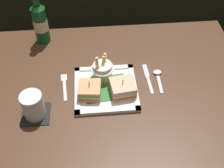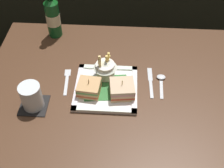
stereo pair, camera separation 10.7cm
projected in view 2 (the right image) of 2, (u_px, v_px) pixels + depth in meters
name	position (u px, v px, depth m)	size (l,w,h in m)	color
dining_table	(117.00, 116.00, 1.20)	(1.06, 0.85, 0.78)	#4B2E1D
square_plate	(106.00, 88.00, 1.11)	(0.24, 0.24, 0.02)	white
sandwich_half_left	(89.00, 88.00, 1.07)	(0.09, 0.09, 0.07)	tan
sandwich_half_right	(122.00, 89.00, 1.07)	(0.10, 0.10, 0.07)	#E1B57E
fries_cup	(105.00, 68.00, 1.11)	(0.09, 0.09, 0.11)	silver
beer_bottle	(53.00, 16.00, 1.27)	(0.06, 0.06, 0.26)	#114C21
drink_coaster	(34.00, 105.00, 1.06)	(0.10, 0.10, 0.00)	black
water_glass	(32.00, 98.00, 1.02)	(0.08, 0.08, 0.10)	silver
fork	(67.00, 80.00, 1.14)	(0.03, 0.14, 0.00)	silver
knife	(150.00, 81.00, 1.14)	(0.02, 0.16, 0.00)	silver
spoon	(161.00, 80.00, 1.14)	(0.03, 0.12, 0.01)	silver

